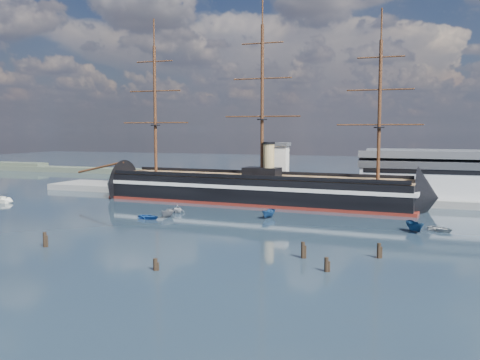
% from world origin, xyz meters
% --- Properties ---
extents(ground, '(600.00, 600.00, 0.00)m').
position_xyz_m(ground, '(0.00, 40.00, 0.00)').
color(ground, '#202A36').
rests_on(ground, ground).
extents(quay, '(180.00, 18.00, 2.00)m').
position_xyz_m(quay, '(10.00, 76.00, 0.00)').
color(quay, slate).
rests_on(quay, ground).
extents(warehouse, '(63.00, 21.00, 11.60)m').
position_xyz_m(warehouse, '(58.00, 80.00, 7.98)').
color(warehouse, '#B7BABC').
rests_on(warehouse, ground).
extents(quay_tower, '(5.00, 5.00, 15.00)m').
position_xyz_m(quay_tower, '(3.00, 73.00, 9.75)').
color(quay_tower, silver).
rests_on(quay_tower, ground).
extents(shoreline, '(120.00, 10.00, 4.00)m').
position_xyz_m(shoreline, '(-139.23, 135.00, 1.45)').
color(shoreline, '#3F4C38').
rests_on(shoreline, ground).
extents(warship, '(113.30, 21.15, 53.94)m').
position_xyz_m(warship, '(-2.62, 60.00, 4.04)').
color(warship, black).
rests_on(warship, ground).
extents(motorboat_a, '(6.09, 2.38, 2.41)m').
position_xyz_m(motorboat_a, '(-12.38, 28.83, 0.00)').
color(motorboat_a, slate).
rests_on(motorboat_a, ground).
extents(motorboat_b, '(1.80, 3.55, 1.58)m').
position_xyz_m(motorboat_b, '(-15.53, 25.43, 0.00)').
color(motorboat_b, navy).
rests_on(motorboat_b, ground).
extents(motorboat_c, '(6.53, 3.22, 2.50)m').
position_xyz_m(motorboat_c, '(10.40, 36.82, 0.00)').
color(motorboat_c, navy).
rests_on(motorboat_c, ground).
extents(motorboat_d, '(6.19, 6.60, 2.32)m').
position_xyz_m(motorboat_d, '(-13.24, 35.92, 0.00)').
color(motorboat_d, silver).
rests_on(motorboat_d, ground).
extents(motorboat_e, '(2.90, 3.57, 1.57)m').
position_xyz_m(motorboat_e, '(48.73, 33.10, 0.00)').
color(motorboat_e, gray).
rests_on(motorboat_e, ground).
extents(motorboat_f, '(7.34, 5.55, 2.79)m').
position_xyz_m(motorboat_f, '(43.79, 30.27, 0.00)').
color(motorboat_f, navy).
rests_on(motorboat_f, ground).
extents(piling_near_left, '(0.64, 0.64, 3.38)m').
position_xyz_m(piling_near_left, '(-17.66, -7.39, 0.00)').
color(piling_near_left, black).
rests_on(piling_near_left, ground).
extents(piling_near_mid, '(0.64, 0.64, 2.52)m').
position_xyz_m(piling_near_mid, '(8.77, -14.56, 0.00)').
color(piling_near_mid, black).
rests_on(piling_near_mid, ground).
extents(piling_near_right, '(0.64, 0.64, 3.40)m').
position_xyz_m(piling_near_right, '(27.59, 0.57, 0.00)').
color(piling_near_right, black).
rests_on(piling_near_right, ground).
extents(piling_far_right, '(0.64, 0.64, 3.19)m').
position_xyz_m(piling_far_right, '(39.22, 4.90, 0.00)').
color(piling_far_right, black).
rests_on(piling_far_right, ground).
extents(piling_extra, '(0.64, 0.64, 2.87)m').
position_xyz_m(piling_extra, '(32.84, -6.39, 0.00)').
color(piling_extra, black).
rests_on(piling_extra, ground).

